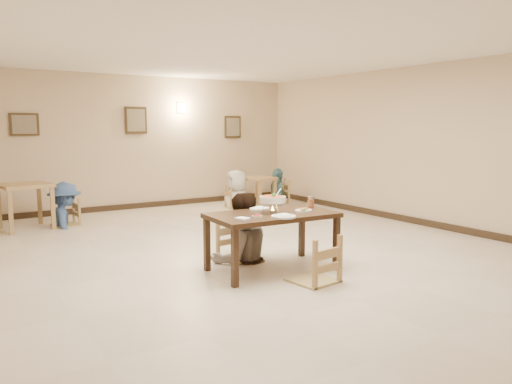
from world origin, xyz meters
TOP-DOWN VIEW (x-y plane):
  - floor at (0.00, 0.00)m, footprint 10.00×10.00m
  - ceiling at (0.00, 0.00)m, footprint 10.00×10.00m
  - wall_back at (0.00, 5.00)m, footprint 10.00×0.00m
  - wall_right at (4.00, 0.00)m, footprint 0.00×10.00m
  - baseboard_back at (0.00, 4.97)m, footprint 8.00×0.06m
  - baseboard_right at (3.97, 0.00)m, footprint 0.06×10.00m
  - picture_a at (-2.20, 4.96)m, footprint 0.55×0.04m
  - picture_b at (0.10, 4.96)m, footprint 0.50×0.04m
  - picture_c at (2.60, 4.96)m, footprint 0.45×0.04m
  - wall_sconce at (1.20, 4.96)m, footprint 0.16×0.05m
  - main_table at (-0.12, -0.79)m, footprint 1.65×0.98m
  - chair_far at (-0.21, -0.09)m, footprint 0.49×0.49m
  - chair_near at (0.02, -1.46)m, footprint 0.51×0.51m
  - main_diner at (-0.21, -0.14)m, footprint 0.95×0.75m
  - curry_warmer at (-0.13, -0.81)m, footprint 0.38×0.34m
  - rice_plate_far at (-0.11, -0.48)m, footprint 0.29×0.29m
  - rice_plate_near at (-0.18, -1.13)m, footprint 0.30×0.30m
  - fried_plate at (0.30, -0.91)m, footprint 0.24×0.24m
  - chili_dish at (-0.44, -0.93)m, footprint 0.12×0.12m
  - napkin_cutlery at (-0.70, -1.02)m, footprint 0.18×0.26m
  - drink_glass at (0.56, -0.74)m, footprint 0.08×0.08m
  - bg_table_left at (-2.41, 3.79)m, footprint 0.95×0.95m
  - bg_table_right at (2.63, 3.83)m, footprint 0.84×0.84m
  - bg_chair_lr at (-1.75, 3.74)m, footprint 0.46×0.46m
  - bg_chair_rl at (2.05, 3.83)m, footprint 0.44×0.44m
  - bg_chair_rr at (3.22, 3.87)m, footprint 0.51×0.51m
  - bg_diner_b at (-1.75, 3.74)m, footprint 0.67×1.10m
  - bg_diner_c at (2.05, 3.83)m, footprint 0.72×0.95m
  - bg_diner_d at (3.22, 3.87)m, footprint 0.81×1.09m

SIDE VIEW (x-z plane):
  - floor at x=0.00m, z-range 0.00..0.00m
  - baseboard_back at x=0.00m, z-range 0.00..0.12m
  - baseboard_right at x=3.97m, z-range 0.00..0.12m
  - bg_chair_rl at x=2.05m, z-range 0.00..0.94m
  - bg_chair_lr at x=-1.75m, z-range 0.00..0.98m
  - chair_far at x=-0.21m, z-range 0.00..1.03m
  - chair_near at x=0.02m, z-range 0.00..1.08m
  - bg_table_right at x=2.63m, z-range 0.20..0.88m
  - bg_chair_rr at x=3.22m, z-range 0.00..1.09m
  - main_table at x=-0.12m, z-range 0.30..1.05m
  - bg_table_left at x=-2.41m, z-range 0.28..1.11m
  - chili_dish at x=-0.44m, z-range 0.75..0.78m
  - rice_plate_far at x=-0.11m, z-range 0.74..0.80m
  - napkin_cutlery at x=-0.70m, z-range 0.75..0.78m
  - rice_plate_near at x=-0.18m, z-range 0.73..0.80m
  - fried_plate at x=0.30m, z-range 0.74..0.80m
  - bg_diner_b at x=-1.75m, z-range 0.00..1.65m
  - drink_glass at x=0.56m, z-range 0.75..0.91m
  - bg_diner_d at x=3.22m, z-range 0.00..1.71m
  - bg_diner_c at x=2.05m, z-range 0.00..1.74m
  - curry_warmer at x=-0.13m, z-range 0.78..1.08m
  - main_diner at x=-0.21m, z-range 0.00..1.89m
  - wall_back at x=0.00m, z-range -3.50..6.50m
  - wall_right at x=4.00m, z-range -3.50..6.50m
  - picture_c at x=2.60m, z-range 1.57..2.12m
  - picture_a at x=-2.20m, z-range 1.67..2.12m
  - picture_b at x=0.10m, z-range 1.70..2.30m
  - wall_sconce at x=1.20m, z-range 2.19..2.41m
  - ceiling at x=0.00m, z-range 3.00..3.00m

